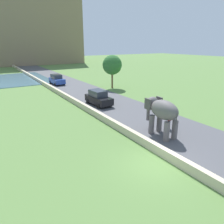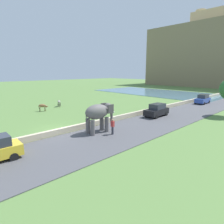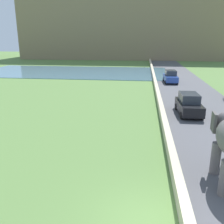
% 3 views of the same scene
% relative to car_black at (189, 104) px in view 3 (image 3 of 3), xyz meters
% --- Properties ---
extents(ground_plane, '(220.00, 220.00, 0.00)m').
position_rel_car_black_xyz_m(ground_plane, '(-3.42, -13.42, -0.90)').
color(ground_plane, '#567A3D').
extents(road_surface, '(7.00, 120.00, 0.06)m').
position_rel_car_black_xyz_m(road_surface, '(1.58, 6.58, -0.87)').
color(road_surface, '#4C4C51').
rests_on(road_surface, ground).
extents(barrier_wall, '(0.40, 110.00, 0.62)m').
position_rel_car_black_xyz_m(barrier_wall, '(-2.22, 4.58, -0.59)').
color(barrier_wall, beige).
rests_on(barrier_wall, ground).
extents(lake, '(36.00, 18.00, 0.08)m').
position_rel_car_black_xyz_m(lake, '(-17.42, 25.83, -0.86)').
color(lake, slate).
rests_on(lake, ground).
extents(hill_distant, '(64.00, 28.00, 24.43)m').
position_rel_car_black_xyz_m(hill_distant, '(-9.42, 66.34, 11.32)').
color(hill_distant, '#897556').
rests_on(hill_distant, ground).
extents(car_black, '(1.91, 4.06, 1.80)m').
position_rel_car_black_xyz_m(car_black, '(0.00, 0.00, 0.00)').
color(car_black, black).
rests_on(car_black, ground).
extents(car_blue, '(1.92, 4.06, 1.80)m').
position_rel_car_black_xyz_m(car_blue, '(-0.00, 15.68, 0.00)').
color(car_blue, '#2D4CA8').
rests_on(car_blue, ground).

